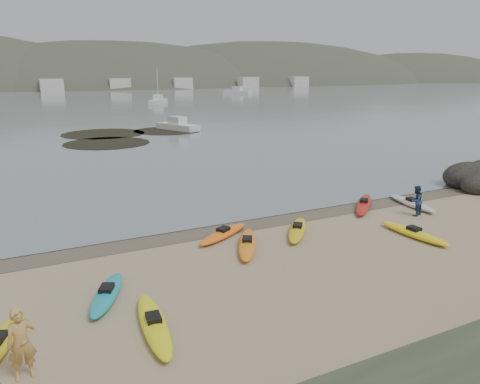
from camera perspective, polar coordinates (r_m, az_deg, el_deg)
ground at (r=22.66m, az=0.00°, el=-3.67°), size 600.00×600.00×0.00m
wet_sand at (r=22.40m, az=0.35°, el=-3.88°), size 60.00×60.00×0.00m
water at (r=319.40m, az=-25.69°, el=12.11°), size 1200.00×1200.00×0.00m
kayaks at (r=19.48m, az=4.88°, el=-6.35°), size 21.49×10.37×0.34m
person_west at (r=12.66m, az=-25.09°, el=-16.40°), size 0.71×0.51×1.82m
person_east at (r=25.01m, az=20.67°, el=-1.00°), size 0.89×0.78×1.55m
rock_cluster at (r=33.28m, az=27.13°, el=1.13°), size 5.35×3.94×1.84m
kelp_mats at (r=53.41m, az=-13.89°, el=6.68°), size 16.61×15.98×0.04m
moored_boats at (r=95.58m, az=-20.50°, el=9.92°), size 103.28×77.74×1.25m
far_hills at (r=219.94m, az=-13.93°, el=8.35°), size 550.00×135.00×80.00m
far_town at (r=165.01m, az=-21.85°, el=11.98°), size 199.00×5.00×4.00m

